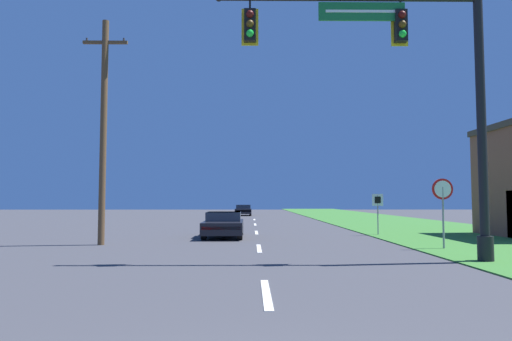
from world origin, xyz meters
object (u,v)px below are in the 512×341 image
Objects in this scene: signal_mast at (419,83)px; car_ahead at (224,224)px; far_car at (243,210)px; route_sign_post at (378,205)px; utility_pole_near at (103,127)px; stop_sign at (443,197)px.

signal_mast is 1.98× the size of car_ahead.
far_car is 29.77m from route_sign_post.
car_ahead is at bearing 125.30° from signal_mast.
utility_pole_near reaches higher than signal_mast.
car_ahead is at bearing -171.74° from route_sign_post.
utility_pole_near is (-4.62, -3.62, 4.08)m from car_ahead.
utility_pole_near is at bearing -98.55° from far_car.
signal_mast is at bearing -121.06° from stop_sign.
stop_sign is at bearing 58.94° from signal_mast.
car_ahead is 0.94× the size of far_car.
far_car is at bearing 104.08° from route_sign_post.
stop_sign is 0.28× the size of utility_pole_near.
route_sign_post is (7.67, 1.11, 0.92)m from car_ahead.
utility_pole_near is (-5.05, -33.60, 4.08)m from far_car.
utility_pole_near is (-12.84, 1.78, 2.82)m from stop_sign.
utility_pole_near reaches higher than route_sign_post.
far_car is 34.22m from utility_pole_near.
utility_pole_near is (-12.29, -4.73, 3.15)m from route_sign_post.
signal_mast is at bearing -81.53° from far_car.
car_ahead is at bearing 38.09° from utility_pole_near.
utility_pole_near is at bearing 172.09° from stop_sign.
car_ahead is 7.15m from utility_pole_near.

